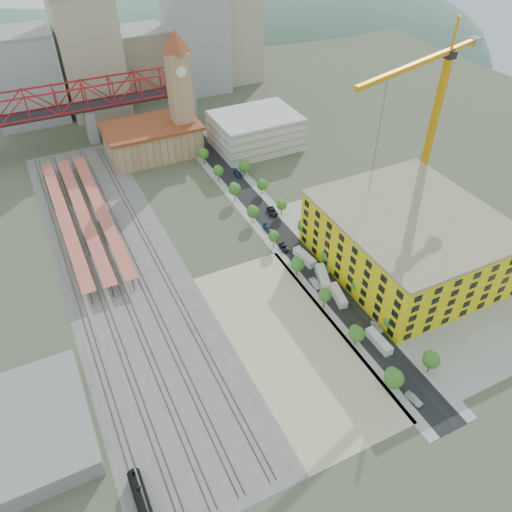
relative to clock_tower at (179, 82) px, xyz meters
name	(u,v)px	position (x,y,z in m)	size (l,w,h in m)	color
ground	(251,266)	(-8.00, -79.99, -28.70)	(400.00, 400.00, 0.00)	#474C38
ballast_strip	(120,266)	(-44.00, -62.49, -28.67)	(36.00, 165.00, 0.06)	#605E59
dirt_lot	(289,341)	(-12.00, -111.49, -28.67)	(28.00, 67.00, 0.06)	tan
street_asphalt	(274,226)	(8.00, -64.99, -28.67)	(12.00, 170.00, 0.06)	black
sidewalk_west	(260,230)	(2.50, -64.99, -28.68)	(3.00, 170.00, 0.04)	gray
sidewalk_east	(288,222)	(13.50, -64.99, -28.68)	(3.00, 170.00, 0.04)	gray
construction_pad	(410,262)	(37.00, -99.99, -28.67)	(50.00, 90.00, 0.06)	gray
rail_tracks	(114,267)	(-45.80, -62.49, -28.55)	(26.56, 160.00, 0.18)	#382B23
platform_canopies	(83,213)	(-49.00, -34.99, -24.70)	(16.00, 80.00, 4.12)	#BE6249
station_hall	(153,139)	(-13.00, 2.01, -22.03)	(38.00, 24.00, 13.10)	tan
clock_tower	(179,82)	(0.00, 0.00, 0.00)	(12.00, 12.00, 52.00)	tan
parking_garage	(256,131)	(28.00, -9.99, -21.70)	(34.00, 26.00, 14.00)	silver
truss_bridge	(85,99)	(-33.00, 25.01, -9.83)	(94.00, 9.60, 25.60)	gray
construction_building	(408,240)	(34.00, -99.99, -19.29)	(44.60, 50.60, 18.80)	yellow
warehouse	(36,426)	(-74.00, -109.99, -26.20)	(22.00, 32.00, 5.00)	gray
street_trees	(289,242)	(8.00, -74.99, -28.70)	(15.40, 124.40, 8.00)	#245B1B
skyline	(136,52)	(-0.53, 62.32, -5.89)	(133.00, 46.00, 60.00)	#9EA0A3
distant_hills	(161,135)	(37.28, 180.01, -108.23)	(647.00, 264.00, 227.00)	#4C6B59
tower_crane	(432,104)	(54.41, -77.43, 10.21)	(57.18, 18.91, 63.05)	orange
site_trailer_a	(379,341)	(8.00, -122.60, -27.50)	(2.29, 8.71, 2.38)	silver
site_trailer_b	(338,295)	(8.00, -103.73, -27.50)	(2.30, 8.75, 2.39)	silver
site_trailer_c	(323,278)	(8.00, -95.59, -27.33)	(2.63, 9.99, 2.73)	silver
site_trailer_d	(304,257)	(8.00, -85.03, -27.45)	(2.39, 9.09, 2.49)	silver
car_0	(414,399)	(5.00, -139.99, -27.92)	(1.83, 4.56, 1.55)	silver
car_1	(315,283)	(5.00, -96.24, -27.91)	(1.67, 4.79, 1.58)	#A4A5AA
car_2	(284,248)	(5.00, -77.42, -28.04)	(2.16, 4.69, 1.30)	black
car_3	(267,228)	(5.00, -65.76, -28.05)	(1.82, 4.49, 1.30)	navy
car_4	(377,327)	(11.00, -118.09, -27.91)	(1.86, 4.62, 1.58)	silver
car_5	(324,268)	(11.00, -91.63, -27.95)	(1.58, 4.53, 1.49)	gray
car_6	(272,211)	(11.00, -57.99, -27.90)	(2.65, 5.75, 1.60)	black
car_7	(238,174)	(11.00, -29.17, -27.90)	(2.23, 5.48, 1.59)	navy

